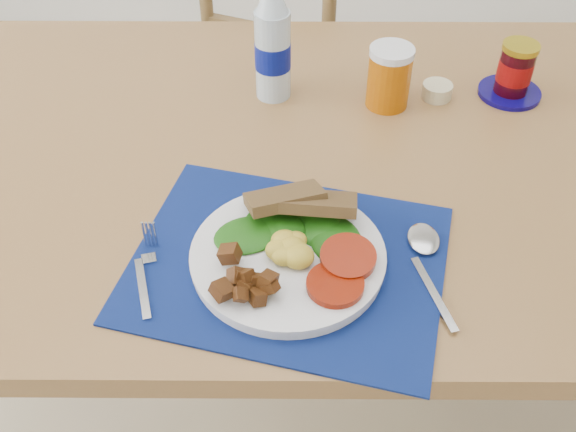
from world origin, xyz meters
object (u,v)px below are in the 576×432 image
object	(u,v)px
breakfast_plate	(284,254)
water_bottle	(273,48)
juice_glass	(389,79)
chair_far	(281,58)
jam_on_saucer	(514,73)

from	to	relation	value
breakfast_plate	water_bottle	distance (m)	0.44
water_bottle	juice_glass	xyz separation A→B (m)	(0.21, -0.03, -0.04)
chair_far	breakfast_plate	size ratio (longest dim) A/B	3.79
juice_glass	jam_on_saucer	xyz separation A→B (m)	(0.23, 0.03, -0.01)
breakfast_plate	jam_on_saucer	size ratio (longest dim) A/B	2.33
chair_far	jam_on_saucer	world-z (taller)	chair_far
chair_far	juice_glass	world-z (taller)	chair_far
chair_far	juice_glass	bearing A→B (deg)	132.14
chair_far	water_bottle	distance (m)	0.61
chair_far	jam_on_saucer	size ratio (longest dim) A/B	8.83
water_bottle	breakfast_plate	bearing A→B (deg)	-86.82
breakfast_plate	water_bottle	size ratio (longest dim) A/B	1.22
breakfast_plate	water_bottle	bearing A→B (deg)	84.33
juice_glass	jam_on_saucer	distance (m)	0.23
chair_far	jam_on_saucer	xyz separation A→B (m)	(0.43, -0.51, 0.27)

